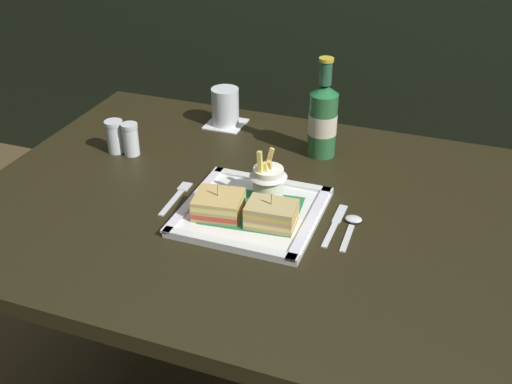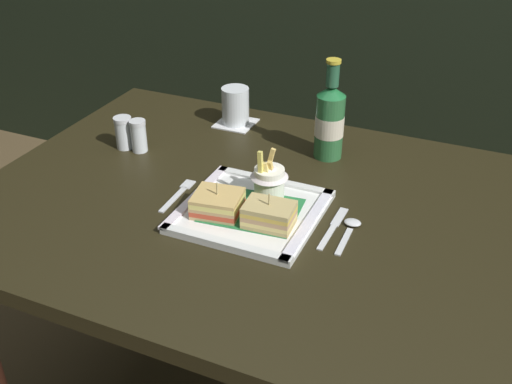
{
  "view_description": "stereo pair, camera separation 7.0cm",
  "coord_description": "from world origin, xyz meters",
  "views": [
    {
      "loc": [
        0.38,
        -1.06,
        1.43
      ],
      "look_at": [
        -0.0,
        -0.03,
        0.76
      ],
      "focal_mm": 42.88,
      "sensor_mm": 36.0,
      "label": 1
    },
    {
      "loc": [
        0.44,
        -1.03,
        1.43
      ],
      "look_at": [
        -0.0,
        -0.03,
        0.76
      ],
      "focal_mm": 42.88,
      "sensor_mm": 36.0,
      "label": 2
    }
  ],
  "objects": [
    {
      "name": "sandwich_half_right",
      "position": [
        0.05,
        -0.09,
        0.76
      ],
      "size": [
        0.1,
        0.08,
        0.07
      ],
      "color": "tan",
      "rests_on": "square_plate"
    },
    {
      "name": "spoon",
      "position": [
        0.2,
        -0.02,
        0.73
      ],
      "size": [
        0.04,
        0.13,
        0.01
      ],
      "color": "silver",
      "rests_on": "dining_table"
    },
    {
      "name": "knife",
      "position": [
        0.17,
        -0.03,
        0.73
      ],
      "size": [
        0.02,
        0.16,
        0.0
      ],
      "color": "silver",
      "rests_on": "dining_table"
    },
    {
      "name": "fries_cup",
      "position": [
        0.01,
        0.01,
        0.78
      ],
      "size": [
        0.08,
        0.08,
        0.12
      ],
      "color": "white",
      "rests_on": "square_plate"
    },
    {
      "name": "dining_table",
      "position": [
        0.0,
        0.0,
        0.59
      ],
      "size": [
        1.26,
        0.91,
        0.72
      ],
      "color": "black",
      "rests_on": "ground_plane"
    },
    {
      "name": "water_glass",
      "position": [
        -0.22,
        0.34,
        0.77
      ],
      "size": [
        0.07,
        0.07,
        0.1
      ],
      "color": "silver",
      "rests_on": "dining_table"
    },
    {
      "name": "square_plate",
      "position": [
        -0.0,
        -0.05,
        0.73
      ],
      "size": [
        0.28,
        0.28,
        0.02
      ],
      "color": "white",
      "rests_on": "dining_table"
    },
    {
      "name": "salt_shaker",
      "position": [
        -0.42,
        0.1,
        0.76
      ],
      "size": [
        0.04,
        0.04,
        0.08
      ],
      "color": "silver",
      "rests_on": "dining_table"
    },
    {
      "name": "beer_bottle",
      "position": [
        0.06,
        0.26,
        0.82
      ],
      "size": [
        0.07,
        0.07,
        0.25
      ],
      "color": "#2D6738",
      "rests_on": "dining_table"
    },
    {
      "name": "fork",
      "position": [
        -0.18,
        -0.04,
        0.73
      ],
      "size": [
        0.03,
        0.14,
        0.0
      ],
      "color": "silver",
      "rests_on": "dining_table"
    },
    {
      "name": "drink_coaster",
      "position": [
        -0.22,
        0.34,
        0.73
      ],
      "size": [
        0.1,
        0.1,
        0.0
      ],
      "primitive_type": "cube",
      "color": "silver",
      "rests_on": "dining_table"
    },
    {
      "name": "sandwich_half_left",
      "position": [
        -0.06,
        -0.09,
        0.76
      ],
      "size": [
        0.11,
        0.1,
        0.07
      ],
      "color": "tan",
      "rests_on": "square_plate"
    },
    {
      "name": "pepper_shaker",
      "position": [
        -0.38,
        0.1,
        0.76
      ],
      "size": [
        0.04,
        0.04,
        0.08
      ],
      "color": "silver",
      "rests_on": "dining_table"
    }
  ]
}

